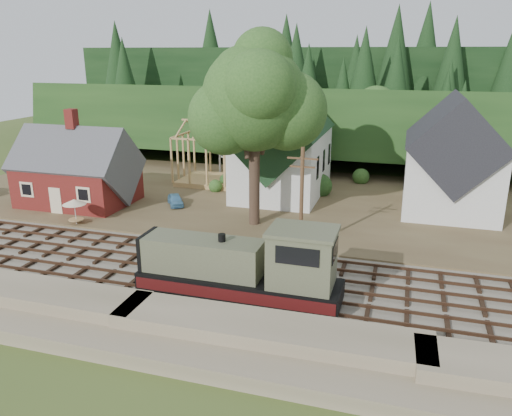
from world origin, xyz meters
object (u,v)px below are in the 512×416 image
(locomotive, at_px, (246,269))
(patio_set, at_px, (74,203))
(car_red, at_px, (465,209))
(car_blue, at_px, (175,200))

(locomotive, height_order, patio_set, locomotive)
(locomotive, relative_size, car_red, 3.06)
(car_red, relative_size, patio_set, 1.80)
(locomotive, bearing_deg, patio_set, 154.66)
(locomotive, bearing_deg, car_blue, 127.52)
(locomotive, height_order, car_red, locomotive)
(locomotive, xyz_separation_m, car_blue, (-12.21, 15.90, -1.30))
(car_blue, distance_m, patio_set, 9.46)
(car_blue, bearing_deg, patio_set, -161.44)
(patio_set, bearing_deg, car_red, 20.84)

